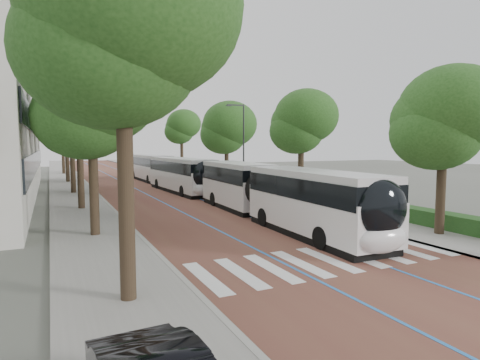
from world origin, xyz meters
The scene contains 16 objects.
ground centered at (0.00, 0.00, 0.00)m, with size 160.00×160.00×0.00m, color #51544C.
road centered at (0.00, 40.00, 0.01)m, with size 11.00×140.00×0.02m, color brown.
sidewalk_left centered at (-7.50, 40.00, 0.06)m, with size 4.00×140.00×0.12m, color gray.
sidewalk_right centered at (7.50, 40.00, 0.06)m, with size 4.00×140.00×0.12m, color gray.
kerb_left centered at (-5.60, 40.00, 0.06)m, with size 0.20×140.00×0.14m, color gray.
kerb_right centered at (5.60, 40.00, 0.06)m, with size 0.20×140.00×0.14m, color gray.
zebra_crossing centered at (0.20, 1.00, 0.03)m, with size 10.55×3.60×0.01m.
lane_line_left centered at (-1.60, 40.00, 0.02)m, with size 0.12×126.00×0.01m, color blue.
lane_line_right centered at (1.60, 40.00, 0.02)m, with size 0.12×126.00×0.01m, color blue.
streetlight_far centered at (6.62, 22.00, 4.82)m, with size 1.82×0.20×8.00m.
lamp_post_left centered at (-6.10, 8.00, 4.12)m, with size 0.14×0.14×8.00m, color #29292B.
trees_left centered at (-7.50, 25.26, 6.89)m, with size 5.88×60.84×10.04m.
trees_right centered at (7.70, 22.69, 6.04)m, with size 5.77×46.92×8.88m.
lead_bus centered at (2.24, 8.42, 1.63)m, with size 3.12×18.47×3.20m.
bus_queued_0 centered at (1.78, 24.72, 1.62)m, with size 3.08×12.50×3.20m.
bus_queued_1 centered at (1.90, 37.89, 1.62)m, with size 2.80×12.45×3.20m.
Camera 1 is at (-9.36, -11.22, 4.43)m, focal length 30.00 mm.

